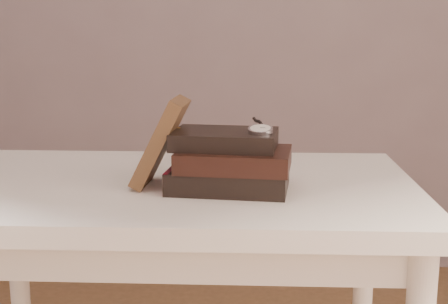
{
  "coord_description": "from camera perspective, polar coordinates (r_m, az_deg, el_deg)",
  "views": [
    {
      "loc": [
        0.16,
        -0.87,
        1.07
      ],
      "look_at": [
        0.11,
        0.29,
        0.82
      ],
      "focal_mm": 48.76,
      "sensor_mm": 36.0,
      "label": 1
    }
  ],
  "objects": [
    {
      "name": "journal",
      "position": [
        1.22,
        -5.98,
        0.95
      ],
      "size": [
        0.12,
        0.12,
        0.18
      ],
      "primitive_type": "cube",
      "rotation": [
        0.0,
        0.47,
        -0.05
      ],
      "color": "#412A19",
      "rests_on": "table"
    },
    {
      "name": "pocket_watch",
      "position": [
        1.17,
        3.41,
        2.15
      ],
      "size": [
        0.05,
        0.15,
        0.02
      ],
      "color": "silver",
      "rests_on": "book_stack"
    },
    {
      "name": "book_stack",
      "position": [
        1.2,
        0.54,
        -0.98
      ],
      "size": [
        0.25,
        0.19,
        0.12
      ],
      "color": "black",
      "rests_on": "table"
    },
    {
      "name": "table",
      "position": [
        1.3,
        -4.55,
        -6.66
      ],
      "size": [
        1.0,
        0.6,
        0.75
      ],
      "color": "white",
      "rests_on": "ground"
    },
    {
      "name": "eyeglasses",
      "position": [
        1.29,
        -2.62,
        0.42
      ],
      "size": [
        0.11,
        0.12,
        0.05
      ],
      "color": "silver",
      "rests_on": "book_stack"
    }
  ]
}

